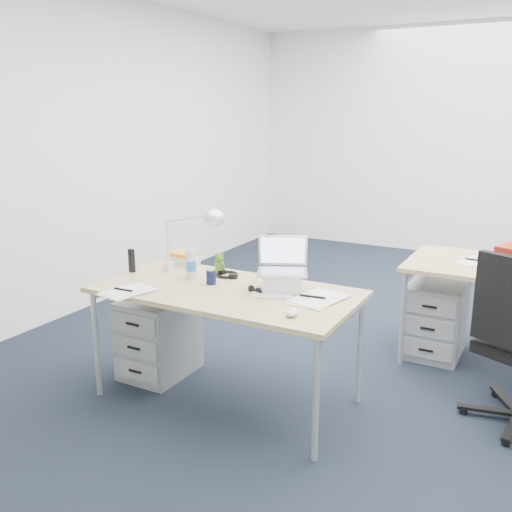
% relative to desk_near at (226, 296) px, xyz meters
% --- Properties ---
extents(floor, '(7.00, 7.00, 0.00)m').
position_rel_desk_near_xyz_m(floor, '(0.94, 1.08, -0.68)').
color(floor, black).
rests_on(floor, ground).
extents(room, '(6.02, 7.02, 2.80)m').
position_rel_desk_near_xyz_m(room, '(0.94, 1.08, 1.03)').
color(room, white).
rests_on(room, ground).
extents(desk_near, '(1.60, 0.80, 0.73)m').
position_rel_desk_near_xyz_m(desk_near, '(0.00, 0.00, 0.00)').
color(desk_near, tan).
rests_on(desk_near, ground).
extents(drawer_pedestal_near, '(0.40, 0.50, 0.55)m').
position_rel_desk_near_xyz_m(drawer_pedestal_near, '(-0.60, 0.09, -0.41)').
color(drawer_pedestal_near, gray).
rests_on(drawer_pedestal_near, ground).
extents(drawer_pedestal_far, '(0.40, 0.50, 0.55)m').
position_rel_desk_near_xyz_m(drawer_pedestal_far, '(1.01, 1.35, -0.41)').
color(drawer_pedestal_far, gray).
rests_on(drawer_pedestal_far, ground).
extents(silver_laptop, '(0.37, 0.34, 0.32)m').
position_rel_desk_near_xyz_m(silver_laptop, '(0.32, 0.14, 0.20)').
color(silver_laptop, silver).
rests_on(silver_laptop, desk_near).
extents(wireless_keyboard, '(0.26, 0.17, 0.01)m').
position_rel_desk_near_xyz_m(wireless_keyboard, '(0.31, 0.01, 0.05)').
color(wireless_keyboard, white).
rests_on(wireless_keyboard, desk_near).
extents(computer_mouse, '(0.09, 0.12, 0.04)m').
position_rel_desk_near_xyz_m(computer_mouse, '(0.55, -0.23, 0.07)').
color(computer_mouse, white).
rests_on(computer_mouse, desk_near).
extents(headphones, '(0.23, 0.21, 0.03)m').
position_rel_desk_near_xyz_m(headphones, '(-0.14, 0.24, 0.06)').
color(headphones, black).
rests_on(headphones, desk_near).
extents(can_koozie, '(0.07, 0.07, 0.10)m').
position_rel_desk_near_xyz_m(can_koozie, '(-0.13, 0.05, 0.10)').
color(can_koozie, '#12173A').
rests_on(can_koozie, desk_near).
extents(water_bottle, '(0.08, 0.08, 0.22)m').
position_rel_desk_near_xyz_m(water_bottle, '(-0.31, 0.09, 0.15)').
color(water_bottle, silver).
rests_on(water_bottle, desk_near).
extents(bear_figurine, '(0.08, 0.07, 0.14)m').
position_rel_desk_near_xyz_m(bear_figurine, '(-0.21, 0.27, 0.12)').
color(bear_figurine, '#33661B').
rests_on(bear_figurine, desk_near).
extents(book_stack, '(0.20, 0.15, 0.09)m').
position_rel_desk_near_xyz_m(book_stack, '(-0.56, 0.35, 0.09)').
color(book_stack, silver).
rests_on(book_stack, desk_near).
extents(cordless_phone, '(0.05, 0.04, 0.16)m').
position_rel_desk_near_xyz_m(cordless_phone, '(-0.75, 0.02, 0.13)').
color(cordless_phone, black).
rests_on(cordless_phone, desk_near).
extents(papers_left, '(0.27, 0.33, 0.01)m').
position_rel_desk_near_xyz_m(papers_left, '(-0.49, -0.34, 0.05)').
color(papers_left, '#F4FF93').
rests_on(papers_left, desk_near).
extents(papers_right, '(0.29, 0.37, 0.01)m').
position_rel_desk_near_xyz_m(papers_right, '(0.56, 0.07, 0.05)').
color(papers_right, '#F4FF93').
rests_on(papers_right, desk_near).
extents(sunglasses, '(0.13, 0.09, 0.03)m').
position_rel_desk_near_xyz_m(sunglasses, '(0.19, 0.02, 0.06)').
color(sunglasses, black).
rests_on(sunglasses, desk_near).
extents(desk_lamp, '(0.43, 0.20, 0.47)m').
position_rel_desk_near_xyz_m(desk_lamp, '(-0.42, 0.17, 0.28)').
color(desk_lamp, silver).
rests_on(desk_lamp, desk_near).
extents(far_papers, '(0.32, 0.38, 0.01)m').
position_rel_desk_near_xyz_m(far_papers, '(1.27, 1.39, 0.05)').
color(far_papers, white).
rests_on(far_papers, desk_far).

